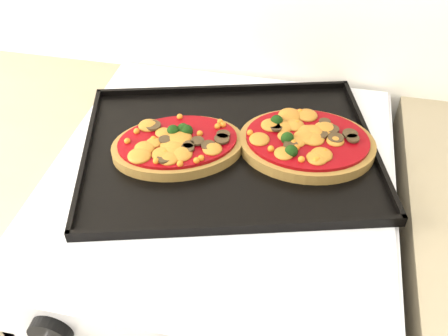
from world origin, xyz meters
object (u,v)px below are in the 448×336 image
(baking_tray, at_px, (230,149))
(pizza_right, at_px, (307,142))
(pizza_left, at_px, (178,144))
(stove, at_px, (222,307))

(baking_tray, distance_m, pizza_right, 0.14)
(pizza_left, bearing_deg, pizza_right, 13.43)
(stove, bearing_deg, baking_tray, 76.90)
(stove, distance_m, baking_tray, 0.47)
(stove, relative_size, pizza_right, 3.80)
(stove, relative_size, baking_tray, 1.77)
(stove, relative_size, pizza_left, 3.93)
(baking_tray, xyz_separation_m, pizza_left, (-0.09, -0.02, 0.02))
(baking_tray, relative_size, pizza_right, 2.14)
(baking_tray, xyz_separation_m, pizza_right, (0.13, 0.03, 0.02))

